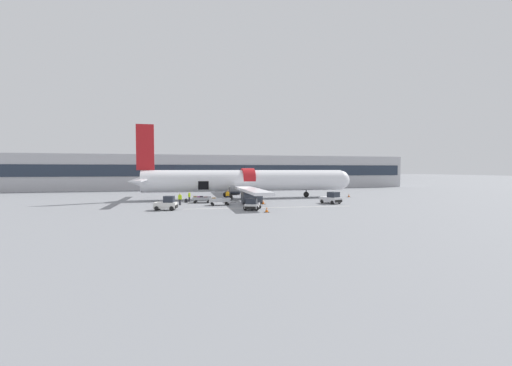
# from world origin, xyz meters

# --- Properties ---
(ground_plane) EXTENTS (500.00, 500.00, 0.00)m
(ground_plane) POSITION_xyz_m (0.00, 0.00, 0.00)
(ground_plane) COLOR gray
(apron_marking_line) EXTENTS (22.68, 1.89, 0.01)m
(apron_marking_line) POSITION_xyz_m (2.86, -7.46, 0.00)
(apron_marking_line) COLOR silver
(apron_marking_line) RESTS_ON ground_plane
(terminal_strip) EXTENTS (107.19, 11.43, 8.79)m
(terminal_strip) POSITION_xyz_m (0.00, 37.89, 4.40)
(terminal_strip) COLOR #B2B2B7
(terminal_strip) RESTS_ON ground_plane
(airplane) EXTENTS (39.35, 35.16, 12.45)m
(airplane) POSITION_xyz_m (2.03, 6.14, 3.04)
(airplane) COLOR silver
(airplane) RESTS_ON ground_plane
(baggage_tug_lead) EXTENTS (2.61, 3.14, 1.45)m
(baggage_tug_lead) POSITION_xyz_m (0.04, -9.20, 0.63)
(baggage_tug_lead) COLOR white
(baggage_tug_lead) RESTS_ON ground_plane
(baggage_tug_mid) EXTENTS (3.01, 2.11, 1.78)m
(baggage_tug_mid) POSITION_xyz_m (-10.55, -7.10, 0.74)
(baggage_tug_mid) COLOR silver
(baggage_tug_mid) RESTS_ON ground_plane
(baggage_tug_rear) EXTENTS (2.82, 3.39, 1.76)m
(baggage_tug_rear) POSITION_xyz_m (13.15, -4.76, 0.75)
(baggage_tug_rear) COLOR silver
(baggage_tug_rear) RESTS_ON ground_plane
(baggage_cart_loading) EXTENTS (3.80, 2.37, 1.03)m
(baggage_cart_loading) POSITION_xyz_m (-5.70, 0.76, 0.51)
(baggage_cart_loading) COLOR #999BA0
(baggage_cart_loading) RESTS_ON ground_plane
(baggage_cart_queued) EXTENTS (3.90, 1.80, 1.13)m
(baggage_cart_queued) POSITION_xyz_m (-3.32, -3.25, 0.54)
(baggage_cart_queued) COLOR #B7BABF
(baggage_cart_queued) RESTS_ON ground_plane
(ground_crew_loader_a) EXTENTS (0.56, 0.54, 1.72)m
(ground_crew_loader_a) POSITION_xyz_m (-8.95, -1.77, 0.90)
(ground_crew_loader_a) COLOR #2D2D33
(ground_crew_loader_a) RESTS_ON ground_plane
(ground_crew_loader_b) EXTENTS (0.41, 0.55, 1.57)m
(ground_crew_loader_b) POSITION_xyz_m (-7.56, 2.76, 0.83)
(ground_crew_loader_b) COLOR #2D2D33
(ground_crew_loader_b) RESTS_ON ground_plane
(ground_crew_driver) EXTENTS (0.61, 0.45, 1.75)m
(ground_crew_driver) POSITION_xyz_m (-1.54, 2.35, 0.92)
(ground_crew_driver) COLOR #1E2338
(ground_crew_driver) RESTS_ON ground_plane
(suitcase_on_tarmac_spare) EXTENTS (0.45, 0.27, 0.62)m
(suitcase_on_tarmac_spare) POSITION_xyz_m (-8.06, 1.38, 0.26)
(suitcase_on_tarmac_spare) COLOR black
(suitcase_on_tarmac_spare) RESTS_ON ground_plane
(safety_cone_nose) EXTENTS (0.50, 0.50, 0.61)m
(safety_cone_nose) POSITION_xyz_m (21.39, 4.69, 0.28)
(safety_cone_nose) COLOR black
(safety_cone_nose) RESTS_ON ground_plane
(safety_cone_engine_left) EXTENTS (0.56, 0.56, 0.65)m
(safety_cone_engine_left) POSITION_xyz_m (1.23, -11.86, 0.30)
(safety_cone_engine_left) COLOR black
(safety_cone_engine_left) RESTS_ON ground_plane
(safety_cone_wingtip) EXTENTS (0.64, 0.64, 0.58)m
(safety_cone_wingtip) POSITION_xyz_m (2.97, -3.26, 0.27)
(safety_cone_wingtip) COLOR black
(safety_cone_wingtip) RESTS_ON ground_plane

